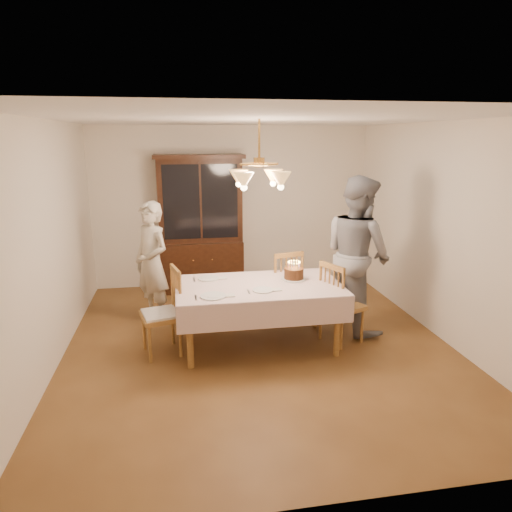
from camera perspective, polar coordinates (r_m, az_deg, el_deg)
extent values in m
plane|color=brown|center=(5.57, 0.36, -11.04)|extent=(5.00, 5.00, 0.00)
plane|color=white|center=(5.02, 0.40, 16.78)|extent=(5.00, 5.00, 0.00)
plane|color=silver|center=(7.57, -2.97, 6.16)|extent=(4.50, 0.00, 4.50)
plane|color=silver|center=(2.82, 9.45, -8.73)|extent=(4.50, 0.00, 4.50)
plane|color=silver|center=(5.24, -24.61, 1.05)|extent=(0.00, 5.00, 5.00)
plane|color=silver|center=(5.96, 22.24, 2.78)|extent=(0.00, 5.00, 5.00)
cube|color=brown|center=(5.29, 0.37, -3.89)|extent=(1.80, 1.00, 0.04)
cube|color=silver|center=(5.29, 0.37, -3.65)|extent=(1.90, 1.10, 0.01)
cylinder|color=brown|center=(4.97, -8.26, -9.99)|extent=(0.07, 0.07, 0.71)
cylinder|color=brown|center=(5.25, 10.14, -8.67)|extent=(0.07, 0.07, 0.71)
cylinder|color=brown|center=(5.74, -8.52, -6.53)|extent=(0.07, 0.07, 0.71)
cylinder|color=brown|center=(5.99, 7.43, -5.59)|extent=(0.07, 0.07, 0.71)
cube|color=black|center=(7.45, -6.75, -1.14)|extent=(1.30, 0.50, 0.80)
cube|color=black|center=(7.29, -7.01, 6.93)|extent=(1.30, 0.40, 1.30)
cube|color=black|center=(7.09, -6.93, 6.72)|extent=(1.14, 0.01, 1.14)
cube|color=black|center=(7.18, -7.16, 12.26)|extent=(1.38, 0.54, 0.06)
cube|color=brown|center=(6.09, 3.26, -4.19)|extent=(0.52, 0.51, 0.05)
cube|color=brown|center=(5.78, 4.16, 0.14)|extent=(0.40, 0.12, 0.06)
cylinder|color=brown|center=(6.39, 4.03, -5.53)|extent=(0.04, 0.04, 0.43)
cylinder|color=brown|center=(6.24, 1.06, -5.98)|extent=(0.04, 0.04, 0.43)
cylinder|color=brown|center=(6.10, 5.46, -6.53)|extent=(0.04, 0.04, 0.43)
cylinder|color=brown|center=(5.95, 2.37, -7.04)|extent=(0.04, 0.04, 0.43)
cube|color=brown|center=(5.31, -11.81, -7.39)|extent=(0.51, 0.53, 0.05)
cube|color=brown|center=(5.18, -10.05, -1.77)|extent=(0.13, 0.40, 0.06)
cylinder|color=brown|center=(5.53, -13.81, -9.20)|extent=(0.04, 0.04, 0.43)
cylinder|color=brown|center=(5.21, -13.12, -10.71)|extent=(0.04, 0.04, 0.43)
cylinder|color=brown|center=(5.59, -10.35, -8.76)|extent=(0.04, 0.04, 0.43)
cylinder|color=brown|center=(5.27, -9.43, -10.21)|extent=(0.04, 0.04, 0.43)
cube|color=beige|center=(5.29, -11.83, -7.03)|extent=(0.46, 0.48, 0.03)
cube|color=brown|center=(5.59, 10.71, -6.16)|extent=(0.56, 0.57, 0.05)
cube|color=brown|center=(5.31, 9.50, -1.34)|extent=(0.19, 0.38, 0.06)
cylinder|color=brown|center=(5.68, 13.11, -8.52)|extent=(0.04, 0.04, 0.43)
cylinder|color=brown|center=(5.91, 10.56, -7.45)|extent=(0.04, 0.04, 0.43)
cylinder|color=brown|center=(5.45, 10.62, -9.39)|extent=(0.04, 0.04, 0.43)
cylinder|color=brown|center=(5.69, 8.08, -8.22)|extent=(0.04, 0.04, 0.43)
imported|color=beige|center=(6.13, -12.88, -0.89)|extent=(0.67, 0.71, 1.62)
imported|color=slate|center=(5.88, 12.53, 0.24)|extent=(0.99, 1.13, 1.97)
cylinder|color=white|center=(5.50, 4.74, -2.85)|extent=(0.30, 0.30, 0.01)
cylinder|color=#371C0C|center=(5.48, 4.75, -2.15)|extent=(0.23, 0.23, 0.13)
cylinder|color=#598CD8|center=(5.47, 5.48, -1.13)|extent=(0.01, 0.01, 0.07)
sphere|color=#FFB23F|center=(5.45, 5.49, -0.72)|extent=(0.01, 0.01, 0.01)
cylinder|color=pink|center=(5.49, 5.33, -1.05)|extent=(0.01, 0.01, 0.07)
sphere|color=#FFB23F|center=(5.48, 5.34, -0.65)|extent=(0.01, 0.01, 0.01)
cylinder|color=#EACC66|center=(5.51, 5.07, -0.99)|extent=(0.01, 0.01, 0.07)
sphere|color=#FFB23F|center=(5.50, 5.08, -0.59)|extent=(0.01, 0.01, 0.01)
cylinder|color=#598CD8|center=(5.51, 4.75, -0.97)|extent=(0.01, 0.01, 0.07)
sphere|color=#FFB23F|center=(5.50, 4.76, -0.57)|extent=(0.01, 0.01, 0.01)
cylinder|color=pink|center=(5.51, 4.44, -0.98)|extent=(0.01, 0.01, 0.07)
sphere|color=#FFB23F|center=(5.50, 4.45, -0.58)|extent=(0.01, 0.01, 0.01)
cylinder|color=#EACC66|center=(5.49, 4.19, -1.03)|extent=(0.01, 0.01, 0.07)
sphere|color=#FFB23F|center=(5.48, 4.20, -0.63)|extent=(0.01, 0.01, 0.01)
cylinder|color=#598CD8|center=(5.46, 4.06, -1.11)|extent=(0.01, 0.01, 0.07)
sphere|color=#FFB23F|center=(5.45, 4.06, -0.71)|extent=(0.01, 0.01, 0.01)
cylinder|color=pink|center=(5.43, 4.06, -1.20)|extent=(0.01, 0.01, 0.07)
sphere|color=#FFB23F|center=(5.42, 4.07, -0.79)|extent=(0.01, 0.01, 0.01)
cylinder|color=#EACC66|center=(5.40, 4.21, -1.28)|extent=(0.01, 0.01, 0.07)
sphere|color=#FFB23F|center=(5.39, 4.22, -0.87)|extent=(0.01, 0.01, 0.01)
cylinder|color=#598CD8|center=(5.39, 4.47, -1.34)|extent=(0.01, 0.01, 0.07)
sphere|color=#FFB23F|center=(5.38, 4.48, -0.93)|extent=(0.01, 0.01, 0.01)
cylinder|color=pink|center=(5.38, 4.79, -1.36)|extent=(0.01, 0.01, 0.07)
sphere|color=#FFB23F|center=(5.37, 4.80, -0.95)|extent=(0.01, 0.01, 0.01)
cylinder|color=#EACC66|center=(5.39, 5.11, -1.35)|extent=(0.01, 0.01, 0.07)
sphere|color=#FFB23F|center=(5.38, 5.12, -0.94)|extent=(0.01, 0.01, 0.01)
cylinder|color=#598CD8|center=(5.41, 5.36, -1.30)|extent=(0.01, 0.01, 0.07)
sphere|color=#FFB23F|center=(5.40, 5.37, -0.89)|extent=(0.01, 0.01, 0.01)
cylinder|color=pink|center=(5.44, 5.49, -1.22)|extent=(0.01, 0.01, 0.07)
sphere|color=#FFB23F|center=(5.42, 5.50, -0.81)|extent=(0.01, 0.01, 0.01)
cylinder|color=white|center=(4.91, -5.39, -5.02)|extent=(0.27, 0.27, 0.02)
cube|color=silver|center=(4.90, -7.52, -5.16)|extent=(0.01, 0.16, 0.01)
cube|color=beige|center=(4.93, -3.27, -4.93)|extent=(0.10, 0.10, 0.01)
cylinder|color=white|center=(5.08, 0.86, -4.28)|extent=(0.23, 0.23, 0.02)
cube|color=silver|center=(5.05, -0.93, -4.43)|extent=(0.02, 0.16, 0.01)
cube|color=beige|center=(5.11, 2.63, -4.20)|extent=(0.10, 0.10, 0.01)
cylinder|color=white|center=(5.52, -5.95, -2.80)|extent=(0.25, 0.25, 0.02)
cube|color=silver|center=(5.51, -7.73, -2.92)|extent=(0.01, 0.16, 0.01)
cube|color=beige|center=(5.53, -4.18, -2.74)|extent=(0.10, 0.10, 0.01)
cylinder|color=#BF8C3F|center=(5.02, 0.40, 14.50)|extent=(0.02, 0.02, 0.40)
cylinder|color=#BF8C3F|center=(5.03, 0.40, 11.65)|extent=(0.12, 0.12, 0.10)
cone|color=#D8994C|center=(5.27, 2.16, 9.81)|extent=(0.22, 0.22, 0.18)
sphere|color=#FFD899|center=(5.28, 2.15, 9.06)|extent=(0.07, 0.07, 0.07)
cone|color=#D8994C|center=(5.20, -2.18, 9.75)|extent=(0.22, 0.22, 0.18)
sphere|color=#FFD899|center=(5.21, -2.17, 8.99)|extent=(0.07, 0.07, 0.07)
cone|color=#D8994C|center=(4.81, -1.54, 9.36)|extent=(0.22, 0.22, 0.18)
sphere|color=#FFD899|center=(4.82, -1.53, 8.54)|extent=(0.07, 0.07, 0.07)
cone|color=#D8994C|center=(4.88, 3.12, 9.43)|extent=(0.22, 0.22, 0.18)
sphere|color=#FFD899|center=(4.89, 3.11, 8.61)|extent=(0.07, 0.07, 0.07)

